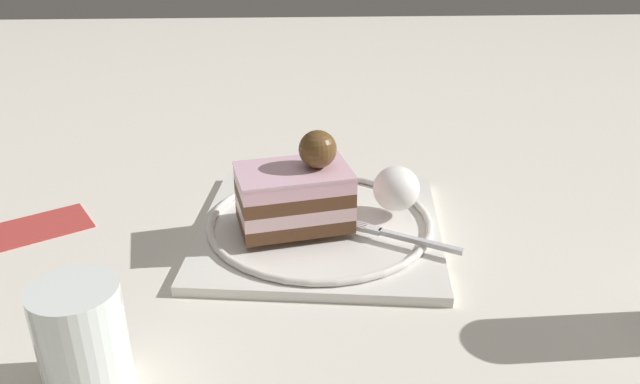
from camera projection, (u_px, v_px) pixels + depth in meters
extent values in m
plane|color=silver|center=(325.00, 227.00, 0.67)|extent=(2.40, 2.40, 0.00)
cube|color=white|center=(320.00, 229.00, 0.65)|extent=(0.27, 0.27, 0.01)
torus|color=white|center=(320.00, 221.00, 0.65)|extent=(0.26, 0.26, 0.01)
cube|color=#55341E|center=(294.00, 217.00, 0.64)|extent=(0.09, 0.12, 0.01)
cube|color=beige|center=(294.00, 205.00, 0.63)|extent=(0.09, 0.12, 0.01)
cube|color=brown|center=(294.00, 192.00, 0.62)|extent=(0.09, 0.12, 0.01)
cube|color=#EEB6C7|center=(293.00, 179.00, 0.62)|extent=(0.09, 0.12, 0.01)
cube|color=#E7B7CB|center=(293.00, 171.00, 0.61)|extent=(0.09, 0.12, 0.00)
sphere|color=brown|center=(318.00, 149.00, 0.61)|extent=(0.04, 0.04, 0.04)
ellipsoid|color=white|center=(396.00, 189.00, 0.66)|extent=(0.05, 0.05, 0.05)
cube|color=silver|center=(420.00, 241.00, 0.60)|extent=(0.05, 0.08, 0.00)
cube|color=silver|center=(373.00, 230.00, 0.62)|extent=(0.02, 0.02, 0.00)
cube|color=silver|center=(356.00, 223.00, 0.63)|extent=(0.01, 0.02, 0.00)
cube|color=silver|center=(355.00, 224.00, 0.63)|extent=(0.01, 0.02, 0.00)
cube|color=silver|center=(354.00, 226.00, 0.63)|extent=(0.01, 0.02, 0.00)
cube|color=silver|center=(352.00, 227.00, 0.63)|extent=(0.01, 0.02, 0.00)
cylinder|color=white|center=(82.00, 340.00, 0.44)|extent=(0.06, 0.06, 0.09)
cylinder|color=orange|center=(87.00, 363.00, 0.44)|extent=(0.05, 0.05, 0.04)
cube|color=#B33A35|center=(32.00, 228.00, 0.66)|extent=(0.11, 0.13, 0.00)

